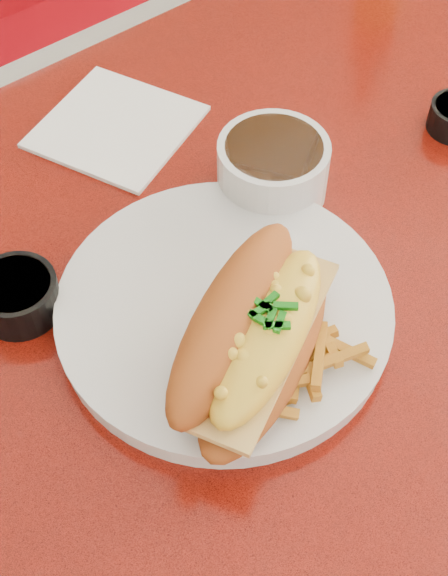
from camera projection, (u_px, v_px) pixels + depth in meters
ground at (289, 556)px, 1.31m from camera, size 8.00×8.00×0.00m
diner_table at (328, 353)px, 0.82m from camera, size 1.23×0.83×0.77m
booth_bench_far at (1, 160)px, 1.46m from camera, size 1.20×0.51×0.90m
dinner_plate at (224, 310)px, 0.65m from camera, size 0.29×0.29×0.02m
mac_hoagie at (254, 336)px, 0.58m from camera, size 0.21×0.17×0.09m
fries_pile at (278, 349)px, 0.60m from camera, size 0.11×0.10×0.03m
fork at (264, 257)px, 0.67m from camera, size 0.10×0.14×0.00m
gravy_ramekin at (273, 168)px, 0.72m from camera, size 0.12×0.12×0.06m
sauce_cup_left at (17, 295)px, 0.64m from camera, size 0.08×0.08×0.03m
paper_napkin at (116, 127)px, 0.79m from camera, size 0.18×0.18×0.00m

